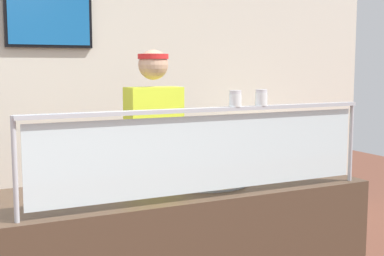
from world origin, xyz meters
name	(u,v)px	position (x,y,z in m)	size (l,w,h in m)	color
shop_rear_unit	(86,97)	(1.07, 2.52, 1.36)	(6.55, 0.13, 2.70)	silver
sneeze_guard	(209,142)	(1.07, 0.06, 1.25)	(1.97, 0.06, 0.48)	#B2B5BC
pizza_tray	(206,180)	(1.23, 0.39, 0.97)	(0.50, 0.50, 0.04)	#9EA0A8
pizza_server	(205,178)	(1.21, 0.37, 0.99)	(0.07, 0.28, 0.01)	#ADAFB7
parmesan_shaker	(235,100)	(1.23, 0.06, 1.47)	(0.07, 0.07, 0.09)	white
pepper_flake_shaker	(261,99)	(1.40, 0.06, 1.47)	(0.07, 0.07, 0.09)	white
worker_figure	(155,157)	(1.18, 1.07, 1.01)	(0.41, 0.50, 1.76)	#23232D
prep_shelf	(260,187)	(2.72, 2.04, 0.42)	(0.70, 0.55, 0.85)	#B7BABF
pizza_box_stack	(261,139)	(2.72, 2.04, 0.91)	(0.48, 0.47, 0.13)	tan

